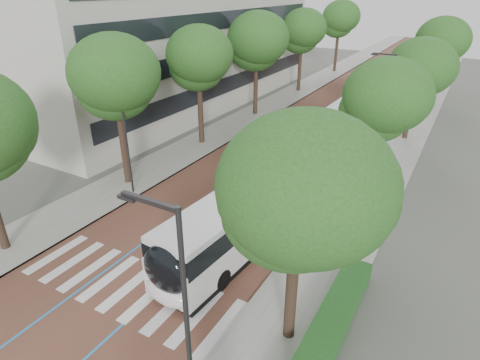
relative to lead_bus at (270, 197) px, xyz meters
The scene contains 20 objects.
ground 9.96m from the lead_bus, 109.71° to the right, with size 160.00×160.00×0.00m, color #51544C.
road 30.97m from the lead_bus, 96.15° to the left, with size 11.00×140.00×0.02m, color brown.
sidewalk_left 32.63m from the lead_bus, 109.38° to the left, with size 4.00×140.00×0.12m, color gray.
sidewalk_right 31.07m from the lead_bus, 82.25° to the left, with size 4.00×140.00×0.12m, color gray.
kerb_left 32.05m from the lead_bus, 106.17° to the left, with size 0.20×140.00×0.14m, color gray.
kerb_right 30.87m from the lead_bus, 85.75° to the left, with size 0.20×140.00×0.14m, color gray.
zebra_crossing 8.97m from the lead_bus, 110.68° to the right, with size 10.55×3.60×0.01m.
lane_line_left 31.18m from the lead_bus, 99.08° to the left, with size 0.12×126.00×0.01m, color #287EC8.
lane_line_right 30.84m from the lead_bus, 93.19° to the left, with size 0.12×126.00×0.01m, color #287EC8.
office_building 30.00m from the lead_bus, 140.56° to the left, with size 18.11×40.00×14.00m.
streetlight_near 13.09m from the lead_bus, 74.91° to the right, with size 1.82×0.20×8.00m.
streetlight_far 13.55m from the lead_bus, 75.47° to the left, with size 1.82×0.20×8.00m.
lamp_post_left 9.82m from the lead_bus, behind, with size 0.14×0.14×8.00m, color #2B2B2E.
trees_left 19.65m from the lead_bus, 124.92° to the left, with size 6.10×60.71×9.99m.
trees_right 15.55m from the lead_bus, 72.87° to the left, with size 5.98×47.88×8.84m.
lead_bus is the anchor object (origin of this frame).
bus_queued_0 16.00m from the lead_bus, 91.29° to the left, with size 2.83×12.46×3.20m.
bus_queued_1 29.02m from the lead_bus, 91.77° to the left, with size 3.21×12.52×3.20m.
bus_queued_2 42.78m from the lead_bus, 90.80° to the left, with size 3.15×12.51×3.20m.
bus_queued_3 55.31m from the lead_bus, 90.97° to the left, with size 2.63×12.42×3.20m.
Camera 1 is at (11.76, -8.93, 12.48)m, focal length 30.00 mm.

